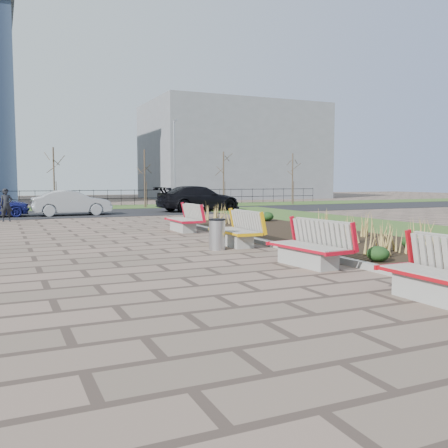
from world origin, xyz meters
name	(u,v)px	position (x,y,z in m)	size (l,w,h in m)	color
ground	(216,296)	(0.00, 0.00, 0.00)	(120.00, 120.00, 0.00)	#735C4F
planting_bed	(338,241)	(6.25, 5.00, 0.05)	(4.50, 18.00, 0.10)	black
planting_curb	(272,244)	(3.92, 5.00, 0.07)	(0.16, 18.00, 0.15)	gray
grass_verge_far	(53,208)	(0.00, 28.00, 0.02)	(80.00, 5.00, 0.04)	#33511E
road	(63,214)	(0.00, 22.00, 0.01)	(80.00, 7.00, 0.02)	black
bench_a	(441,271)	(3.00, -1.88, 0.50)	(0.90, 2.10, 1.00)	#B60C15
bench_b	(307,244)	(3.00, 1.80, 0.50)	(0.90, 2.10, 1.00)	red
bench_c	(234,229)	(3.00, 5.61, 0.50)	(0.90, 2.10, 1.00)	#F5B00C
bench_d	(183,218)	(3.00, 10.12, 0.50)	(0.90, 2.10, 1.00)	red
litter_bin	(217,235)	(2.20, 5.03, 0.42)	(0.45, 0.45, 0.84)	#B2B2B7
pedestrian	(6,205)	(-2.97, 17.72, 0.77)	(0.56, 0.37, 1.54)	black
car_silver	(72,203)	(0.33, 20.56, 0.70)	(1.44, 4.12, 1.36)	#919498
car_black	(199,198)	(8.00, 21.32, 0.79)	(2.17, 5.33, 1.55)	black
tree_c	(54,178)	(0.00, 26.50, 2.04)	(1.40, 1.40, 4.00)	#4C3D2D
tree_d	(145,178)	(6.00, 26.50, 2.04)	(1.40, 1.40, 4.00)	#4C3D2D
tree_e	(223,179)	(12.00, 26.50, 2.04)	(1.40, 1.40, 4.00)	#4C3D2D
tree_f	(292,179)	(18.00, 26.50, 2.04)	(1.40, 1.40, 4.00)	#4C3D2D
lamp_east	(174,164)	(8.00, 26.00, 3.04)	(0.24, 0.60, 6.00)	gray
railing_fence	(50,198)	(0.00, 29.50, 0.64)	(44.00, 0.10, 1.20)	black
building_grey	(232,152)	(20.00, 42.00, 5.00)	(18.00, 12.00, 10.00)	slate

